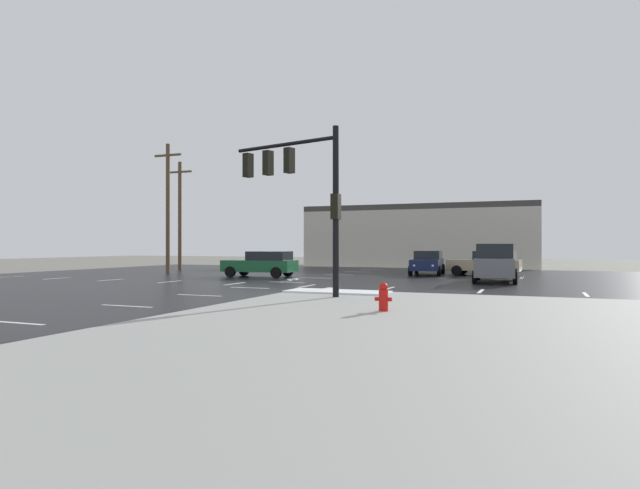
# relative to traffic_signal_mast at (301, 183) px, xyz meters

# --- Properties ---
(ground_plane) EXTENTS (120.00, 120.00, 0.00)m
(ground_plane) POSITION_rel_traffic_signal_mast_xyz_m (-4.10, 5.42, -4.30)
(ground_plane) COLOR slate
(road_asphalt) EXTENTS (44.00, 44.00, 0.02)m
(road_asphalt) POSITION_rel_traffic_signal_mast_xyz_m (-4.10, 5.42, -4.29)
(road_asphalt) COLOR black
(road_asphalt) RESTS_ON ground_plane
(sidewalk_corner) EXTENTS (18.00, 18.00, 0.14)m
(sidewalk_corner) POSITION_rel_traffic_signal_mast_xyz_m (7.90, -6.58, -4.23)
(sidewalk_corner) COLOR #9E9E99
(sidewalk_corner) RESTS_ON ground_plane
(snow_strip_curbside) EXTENTS (4.00, 1.60, 0.06)m
(snow_strip_curbside) POSITION_rel_traffic_signal_mast_xyz_m (0.90, 1.42, -4.13)
(snow_strip_curbside) COLOR white
(snow_strip_curbside) RESTS_ON sidewalk_corner
(lane_markings) EXTENTS (36.15, 36.15, 0.01)m
(lane_markings) POSITION_rel_traffic_signal_mast_xyz_m (-2.89, 4.04, -4.27)
(lane_markings) COLOR silver
(lane_markings) RESTS_ON road_asphalt
(traffic_signal_mast) EXTENTS (4.73, 1.42, 6.06)m
(traffic_signal_mast) POSITION_rel_traffic_signal_mast_xyz_m (0.00, 0.00, 0.00)
(traffic_signal_mast) COLOR black
(traffic_signal_mast) RESTS_ON sidewalk_corner
(fire_hydrant) EXTENTS (0.48, 0.26, 0.79)m
(fire_hydrant) POSITION_rel_traffic_signal_mast_xyz_m (4.14, -3.73, -3.76)
(fire_hydrant) COLOR red
(fire_hydrant) RESTS_ON sidewalk_corner
(strip_building_background) EXTENTS (20.82, 8.00, 5.64)m
(strip_building_background) POSITION_rel_traffic_signal_mast_xyz_m (-1.91, 32.45, -1.48)
(strip_building_background) COLOR beige
(strip_building_background) RESTS_ON ground_plane
(suv_grey) EXTENTS (2.32, 4.90, 2.03)m
(suv_grey) POSITION_rel_traffic_signal_mast_xyz_m (6.07, 11.89, -3.21)
(suv_grey) COLOR slate
(suv_grey) RESTS_ON road_asphalt
(sedan_navy) EXTENTS (2.30, 4.64, 1.58)m
(sedan_navy) POSITION_rel_traffic_signal_mast_xyz_m (1.36, 17.74, -3.44)
(sedan_navy) COLOR #141E47
(sedan_navy) RESTS_ON road_asphalt
(sedan_green) EXTENTS (4.60, 2.18, 1.58)m
(sedan_green) POSITION_rel_traffic_signal_mast_xyz_m (-7.63, 11.25, -3.44)
(sedan_green) COLOR #195933
(sedan_green) RESTS_ON road_asphalt
(sedan_tan) EXTENTS (4.65, 2.32, 1.58)m
(sedan_tan) POSITION_rel_traffic_signal_mast_xyz_m (5.12, 17.94, -3.44)
(sedan_tan) COLOR tan
(sedan_tan) RESTS_ON road_asphalt
(utility_pole_far) EXTENTS (2.20, 0.28, 9.13)m
(utility_pole_far) POSITION_rel_traffic_signal_mast_xyz_m (-16.02, 12.96, 0.48)
(utility_pole_far) COLOR brown
(utility_pole_far) RESTS_ON ground_plane
(utility_pole_distant) EXTENTS (2.20, 0.28, 8.63)m
(utility_pole_distant) POSITION_rel_traffic_signal_mast_xyz_m (-18.27, 17.39, 0.23)
(utility_pole_distant) COLOR brown
(utility_pole_distant) RESTS_ON ground_plane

